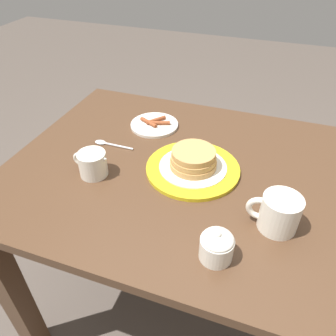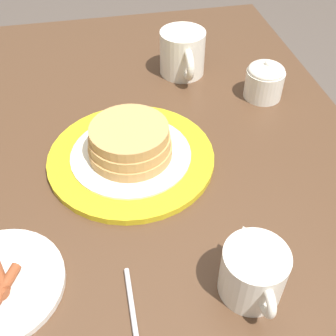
{
  "view_description": "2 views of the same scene",
  "coord_description": "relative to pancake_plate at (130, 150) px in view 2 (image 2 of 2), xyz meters",
  "views": [
    {
      "loc": [
        -0.19,
        0.76,
        1.37
      ],
      "look_at": [
        0.06,
        0.05,
        0.78
      ],
      "focal_mm": 35.0,
      "sensor_mm": 36.0,
      "label": 1
    },
    {
      "loc": [
        0.53,
        -0.04,
        1.25
      ],
      "look_at": [
        0.06,
        0.05,
        0.78
      ],
      "focal_mm": 45.0,
      "sensor_mm": 36.0,
      "label": 2
    }
  ],
  "objects": [
    {
      "name": "sugar_bowl",
      "position": [
        -0.14,
        0.29,
        0.01
      ],
      "size": [
        0.08,
        0.08,
        0.08
      ],
      "color": "silver",
      "rests_on": "dining_table"
    },
    {
      "name": "coffee_mug",
      "position": [
        -0.26,
        0.15,
        0.02
      ],
      "size": [
        0.13,
        0.1,
        0.09
      ],
      "color": "silver",
      "rests_on": "dining_table"
    },
    {
      "name": "creamer_pitcher",
      "position": [
        0.27,
        0.12,
        0.02
      ],
      "size": [
        0.12,
        0.08,
        0.09
      ],
      "color": "silver",
      "rests_on": "dining_table"
    },
    {
      "name": "pancake_plate",
      "position": [
        0.0,
        0.0,
        0.0
      ],
      "size": [
        0.28,
        0.28,
        0.07
      ],
      "color": "gold",
      "rests_on": "dining_table"
    },
    {
      "name": "dining_table",
      "position": [
        -0.0,
        0.0,
        -0.16
      ],
      "size": [
        1.13,
        0.84,
        0.75
      ],
      "color": "#4C3321",
      "rests_on": "ground_plane"
    }
  ]
}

